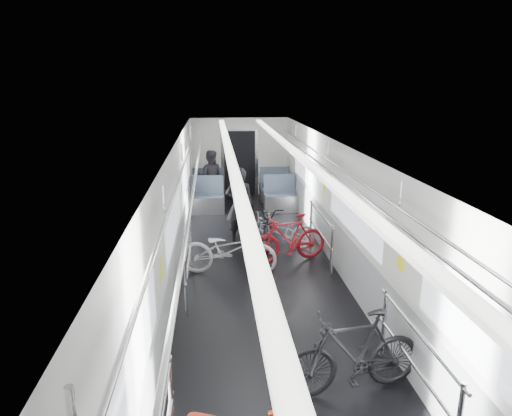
{
  "coord_description": "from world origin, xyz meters",
  "views": [
    {
      "loc": [
        -0.82,
        -7.07,
        3.5
      ],
      "look_at": [
        0.0,
        1.57,
        1.06
      ],
      "focal_mm": 32.0,
      "sensor_mm": 36.0,
      "label": 1
    }
  ],
  "objects_px": {
    "bike_right_near": "(353,353)",
    "person_seated": "(211,177)",
    "bike_right_far": "(288,238)",
    "bike_right_mid": "(279,232)",
    "person_standing": "(240,206)",
    "bike_left_far": "(228,250)",
    "bike_aisle": "(268,224)"
  },
  "relations": [
    {
      "from": "bike_left_far",
      "to": "bike_right_near",
      "type": "distance_m",
      "value": 3.73
    },
    {
      "from": "bike_left_far",
      "to": "bike_right_mid",
      "type": "xyz_separation_m",
      "value": [
        1.1,
        1.08,
        -0.06
      ]
    },
    {
      "from": "bike_left_far",
      "to": "bike_right_mid",
      "type": "bearing_deg",
      "value": -35.57
    },
    {
      "from": "bike_right_near",
      "to": "person_standing",
      "type": "bearing_deg",
      "value": -177.12
    },
    {
      "from": "bike_right_mid",
      "to": "person_seated",
      "type": "bearing_deg",
      "value": -165.09
    },
    {
      "from": "bike_right_far",
      "to": "person_seated",
      "type": "distance_m",
      "value": 4.92
    },
    {
      "from": "bike_left_far",
      "to": "bike_right_near",
      "type": "height_order",
      "value": "bike_right_near"
    },
    {
      "from": "bike_left_far",
      "to": "bike_aisle",
      "type": "relative_size",
      "value": 1.0
    },
    {
      "from": "bike_right_mid",
      "to": "bike_right_far",
      "type": "xyz_separation_m",
      "value": [
        0.1,
        -0.6,
        0.07
      ]
    },
    {
      "from": "person_seated",
      "to": "bike_aisle",
      "type": "bearing_deg",
      "value": 118.31
    },
    {
      "from": "person_seated",
      "to": "bike_right_mid",
      "type": "bearing_deg",
      "value": 118.77
    },
    {
      "from": "person_seated",
      "to": "bike_left_far",
      "type": "bearing_deg",
      "value": 103.03
    },
    {
      "from": "bike_left_far",
      "to": "bike_right_far",
      "type": "xyz_separation_m",
      "value": [
        1.2,
        0.48,
        0.01
      ]
    },
    {
      "from": "bike_right_far",
      "to": "bike_right_near",
      "type": "bearing_deg",
      "value": -13.8
    },
    {
      "from": "bike_left_far",
      "to": "bike_aisle",
      "type": "xyz_separation_m",
      "value": [
        0.92,
        1.5,
        0.0
      ]
    },
    {
      "from": "bike_right_mid",
      "to": "person_standing",
      "type": "xyz_separation_m",
      "value": [
        -0.79,
        0.51,
        0.45
      ]
    },
    {
      "from": "bike_right_near",
      "to": "person_seated",
      "type": "bearing_deg",
      "value": -177.45
    },
    {
      "from": "bike_right_near",
      "to": "person_seated",
      "type": "height_order",
      "value": "person_seated"
    },
    {
      "from": "bike_right_near",
      "to": "bike_right_mid",
      "type": "bearing_deg",
      "value": 174.33
    },
    {
      "from": "bike_right_near",
      "to": "bike_right_mid",
      "type": "height_order",
      "value": "bike_right_near"
    },
    {
      "from": "bike_left_far",
      "to": "bike_right_near",
      "type": "xyz_separation_m",
      "value": [
        1.3,
        -3.5,
        0.04
      ]
    },
    {
      "from": "bike_right_mid",
      "to": "person_seated",
      "type": "xyz_separation_m",
      "value": [
        -1.43,
        4.06,
        0.37
      ]
    },
    {
      "from": "bike_right_near",
      "to": "bike_aisle",
      "type": "distance_m",
      "value": 5.01
    },
    {
      "from": "bike_right_mid",
      "to": "person_standing",
      "type": "height_order",
      "value": "person_standing"
    },
    {
      "from": "bike_aisle",
      "to": "person_seated",
      "type": "relative_size",
      "value": 1.15
    },
    {
      "from": "bike_left_far",
      "to": "bike_aisle",
      "type": "bearing_deg",
      "value": -21.75
    },
    {
      "from": "bike_right_mid",
      "to": "bike_aisle",
      "type": "height_order",
      "value": "bike_aisle"
    },
    {
      "from": "bike_right_near",
      "to": "bike_right_far",
      "type": "bearing_deg",
      "value": 173.22
    },
    {
      "from": "bike_right_mid",
      "to": "bike_right_near",
      "type": "bearing_deg",
      "value": -2.06
    },
    {
      "from": "bike_right_far",
      "to": "person_seated",
      "type": "xyz_separation_m",
      "value": [
        -1.53,
        4.66,
        0.3
      ]
    },
    {
      "from": "bike_right_near",
      "to": "bike_right_mid",
      "type": "xyz_separation_m",
      "value": [
        -0.2,
        4.58,
        -0.09
      ]
    },
    {
      "from": "bike_left_far",
      "to": "bike_right_mid",
      "type": "relative_size",
      "value": 1.14
    }
  ]
}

